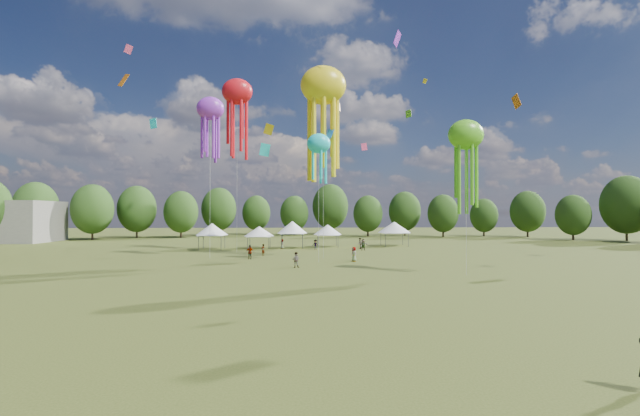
{
  "coord_description": "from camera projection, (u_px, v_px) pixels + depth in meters",
  "views": [
    {
      "loc": [
        -4.0,
        -13.75,
        5.66
      ],
      "look_at": [
        -2.44,
        15.0,
        6.0
      ],
      "focal_mm": 23.81,
      "sensor_mm": 36.0,
      "label": 1
    }
  ],
  "objects": [
    {
      "name": "show_kites",
      "position": [
        296.0,
        115.0,
        53.71
      ],
      "size": [
        29.78,
        27.13,
        25.34
      ],
      "color": "purple",
      "rests_on": "ground"
    },
    {
      "name": "small_kites",
      "position": [
        335.0,
        28.0,
        54.7
      ],
      "size": [
        78.03,
        54.53,
        43.49
      ],
      "color": "purple",
      "rests_on": "ground"
    },
    {
      "name": "spectators_far",
      "position": [
        327.0,
        247.0,
        61.01
      ],
      "size": [
        17.18,
        18.65,
        1.74
      ],
      "color": "gray",
      "rests_on": "ground"
    },
    {
      "name": "spectator_near",
      "position": [
        296.0,
        260.0,
        43.9
      ],
      "size": [
        0.87,
        0.73,
        1.6
      ],
      "primitive_type": "imported",
      "rotation": [
        0.0,
        0.0,
        2.97
      ],
      "color": "gray",
      "rests_on": "ground"
    },
    {
      "name": "festival_tents",
      "position": [
        306.0,
        229.0,
        69.36
      ],
      "size": [
        35.24,
        10.22,
        4.38
      ],
      "color": "#47474C",
      "rests_on": "ground"
    },
    {
      "name": "ground",
      "position": [
        419.0,
        386.0,
        13.88
      ],
      "size": [
        300.0,
        300.0,
        0.0
      ],
      "primitive_type": "plane",
      "color": "#384416",
      "rests_on": "ground"
    },
    {
      "name": "treeline",
      "position": [
        298.0,
        208.0,
        76.16
      ],
      "size": [
        201.57,
        95.24,
        13.43
      ],
      "color": "#38281C",
      "rests_on": "ground"
    }
  ]
}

